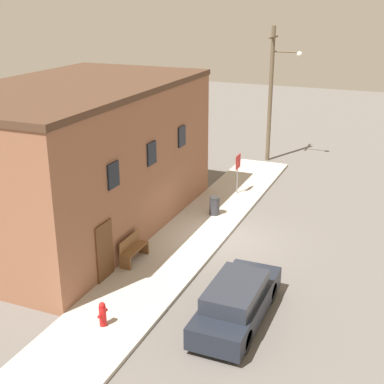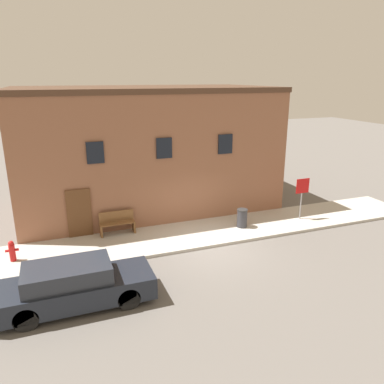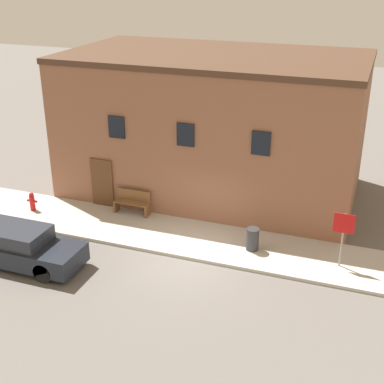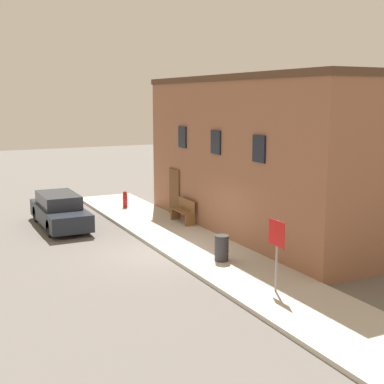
{
  "view_description": "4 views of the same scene",
  "coord_description": "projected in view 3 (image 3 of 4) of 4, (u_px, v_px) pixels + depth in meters",
  "views": [
    {
      "loc": [
        -19.05,
        -6.42,
        9.49
      ],
      "look_at": [
        -0.33,
        1.42,
        2.0
      ],
      "focal_mm": 50.0,
      "sensor_mm": 36.0,
      "label": 1
    },
    {
      "loc": [
        -5.6,
        -12.63,
        6.63
      ],
      "look_at": [
        -0.33,
        1.42,
        2.0
      ],
      "focal_mm": 35.0,
      "sensor_mm": 36.0,
      "label": 2
    },
    {
      "loc": [
        5.79,
        -15.32,
        9.89
      ],
      "look_at": [
        -0.33,
        1.42,
        2.0
      ],
      "focal_mm": 50.0,
      "sensor_mm": 36.0,
      "label": 3
    },
    {
      "loc": [
        16.53,
        -6.99,
        5.37
      ],
      "look_at": [
        -0.33,
        1.42,
        2.0
      ],
      "focal_mm": 50.0,
      "sensor_mm": 36.0,
      "label": 4
    }
  ],
  "objects": [
    {
      "name": "trash_bin",
      "position": [
        253.0,
        239.0,
        19.24
      ],
      "size": [
        0.48,
        0.48,
        0.84
      ],
      "color": "#333338",
      "rests_on": "sidewalk"
    },
    {
      "name": "ground_plane",
      "position": [
        187.0,
        260.0,
        18.98
      ],
      "size": [
        80.0,
        80.0,
        0.0
      ],
      "primitive_type": "plane",
      "color": "#66605B"
    },
    {
      "name": "sidewalk",
      "position": [
        200.0,
        240.0,
        20.18
      ],
      "size": [
        21.84,
        2.85,
        0.13
      ],
      "color": "#BCB7AD",
      "rests_on": "ground"
    },
    {
      "name": "stop_sign",
      "position": [
        343.0,
        230.0,
        17.82
      ],
      "size": [
        0.7,
        0.06,
        1.99
      ],
      "color": "gray",
      "rests_on": "sidewalk"
    },
    {
      "name": "bench",
      "position": [
        132.0,
        202.0,
        21.97
      ],
      "size": [
        1.49,
        0.44,
        0.98
      ],
      "color": "brown",
      "rests_on": "sidewalk"
    },
    {
      "name": "brick_building",
      "position": [
        214.0,
        125.0,
        23.54
      ],
      "size": [
        12.64,
        7.14,
        6.17
      ],
      "color": "#8E5B42",
      "rests_on": "ground"
    },
    {
      "name": "parked_car",
      "position": [
        18.0,
        246.0,
        18.52
      ],
      "size": [
        4.54,
        1.64,
        1.39
      ],
      "color": "black",
      "rests_on": "ground"
    },
    {
      "name": "fire_hydrant",
      "position": [
        32.0,
        201.0,
        22.26
      ],
      "size": [
        0.46,
        0.22,
        0.79
      ],
      "color": "red",
      "rests_on": "sidewalk"
    }
  ]
}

